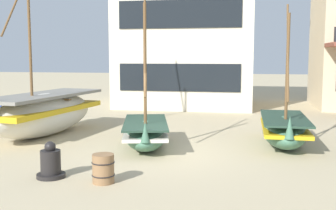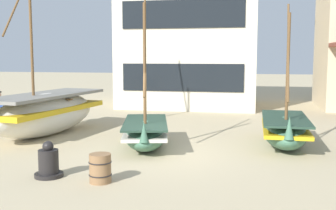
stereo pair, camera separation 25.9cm
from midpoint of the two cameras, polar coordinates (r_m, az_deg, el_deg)
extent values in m
plane|color=tan|center=(13.17, -0.34, -6.56)|extent=(120.00, 120.00, 0.00)
ellipsoid|color=#427056|center=(13.92, -2.56, -4.01)|extent=(2.17, 3.79, 0.87)
cube|color=silver|center=(13.90, -2.56, -3.57)|extent=(2.15, 3.65, 0.10)
cube|color=#243D2F|center=(13.85, -2.57, -2.38)|extent=(2.19, 3.73, 0.06)
cone|color=#427056|center=(12.16, -2.68, -3.69)|extent=(0.33, 0.33, 0.61)
cylinder|color=brown|center=(13.23, -2.64, 5.06)|extent=(0.10, 0.10, 4.07)
cylinder|color=brown|center=(13.23, -2.65, 8.23)|extent=(0.54, 1.95, 3.17)
cube|color=brown|center=(14.13, -2.55, -2.59)|extent=(1.29, 0.46, 0.06)
ellipsoid|color=silver|center=(16.66, -15.88, -1.22)|extent=(2.64, 5.92, 1.60)
cube|color=gold|center=(16.63, -15.90, -0.54)|extent=(2.63, 5.69, 0.19)
cube|color=gray|center=(16.58, -15.96, 1.30)|extent=(2.68, 5.81, 0.11)
cylinder|color=brown|center=(16.00, -17.82, 11.18)|extent=(0.10, 0.10, 6.48)
cube|color=brown|center=(16.94, -15.09, 0.84)|extent=(1.76, 0.41, 0.06)
ellipsoid|color=#427056|center=(14.67, 16.13, -3.50)|extent=(1.43, 3.88, 0.98)
cube|color=gold|center=(14.65, 16.15, -3.03)|extent=(1.44, 3.73, 0.12)
cube|color=#243D2F|center=(14.60, 16.19, -1.76)|extent=(1.47, 3.80, 0.07)
cone|color=#427056|center=(12.77, 16.80, -3.01)|extent=(0.28, 0.28, 0.68)
cylinder|color=brown|center=(13.98, 16.55, 4.44)|extent=(0.10, 0.10, 3.70)
cylinder|color=brown|center=(13.97, 16.63, 6.98)|extent=(0.07, 1.32, 3.14)
cube|color=brown|center=(14.91, 16.09, -2.01)|extent=(1.35, 0.16, 0.06)
cylinder|color=#33333D|center=(17.27, -21.62, -2.37)|extent=(0.26, 0.26, 0.88)
cylinder|color=black|center=(11.01, -15.30, -9.19)|extent=(0.71, 0.71, 0.10)
cylinder|color=black|center=(10.92, -15.36, -7.44)|extent=(0.50, 0.50, 0.59)
sphere|color=black|center=(10.84, -15.42, -5.48)|extent=(0.28, 0.28, 0.28)
cylinder|color=olive|center=(10.20, -8.52, -8.55)|extent=(0.52, 0.52, 0.70)
torus|color=black|center=(10.16, -8.53, -7.71)|extent=(0.56, 0.56, 0.03)
torus|color=black|center=(10.24, -8.50, -9.38)|extent=(0.56, 0.56, 0.03)
cube|color=beige|center=(26.05, 3.55, 11.23)|extent=(7.91, 6.72, 10.17)
cube|color=black|center=(22.65, 2.23, 3.77)|extent=(6.64, 0.06, 1.49)
cube|color=black|center=(22.74, 2.27, 12.34)|extent=(6.64, 0.06, 1.49)
camera|label=1|loc=(0.13, -89.46, 0.06)|focal=44.60mm
camera|label=2|loc=(0.13, 90.54, -0.06)|focal=44.60mm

